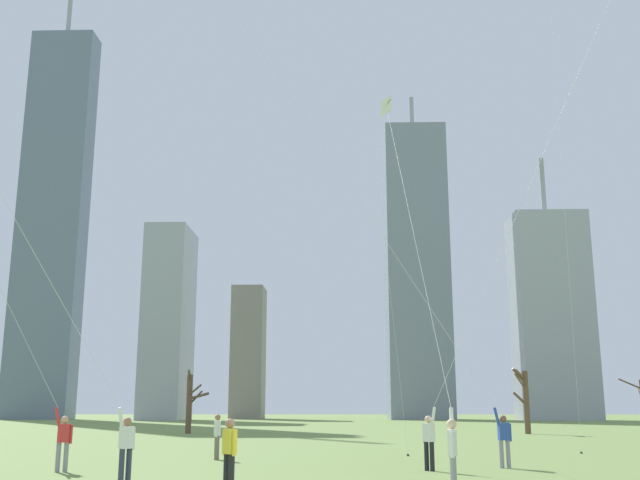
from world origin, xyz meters
TOP-DOWN VIEW (x-y plane):
  - kite_flyer_midfield_left_red at (3.79, 7.50)m, footprint 12.20×6.32m
  - kite_flyer_far_back_blue at (4.03, 6.95)m, footprint 6.79×4.12m
  - kite_flyer_midfield_right_teal at (-5.92, 2.48)m, footprint 5.12×3.47m
  - kite_flyer_foreground_left_white at (2.95, 2.35)m, footprint 0.91×12.03m
  - kite_flyer_foreground_right_purple at (-8.49, 6.48)m, footprint 7.96×1.14m
  - bystander_far_off_by_trees at (-3.96, 12.04)m, footprint 0.22×0.51m
  - bystander_strolling_midfield at (-1.89, 1.15)m, footprint 0.37×0.42m
  - distant_kite_high_overhead_pink at (11.47, 18.93)m, footprint 1.44×3.50m
  - bare_tree_rightmost at (13.99, 39.93)m, footprint 1.30×1.71m
  - bare_tree_left_of_center at (-10.64, 39.97)m, footprint 1.57×2.59m
  - skyline_mid_tower_left at (-48.65, 105.56)m, footprint 10.88×5.04m
  - skyline_squat_block at (-15.64, 113.39)m, footprint 5.41×7.44m
  - skyline_slender_spire at (33.24, 100.42)m, footprint 11.15×8.74m
  - skyline_mid_tower_right at (-26.41, 98.99)m, footprint 6.30×10.93m
  - skyline_short_annex at (13.16, 107.88)m, footprint 10.11×11.87m

SIDE VIEW (x-z plane):
  - bystander_far_off_by_trees at x=-3.96m, z-range 0.09..1.71m
  - bystander_strolling_midfield at x=-1.89m, z-range 0.09..1.71m
  - bare_tree_left_of_center at x=-10.64m, z-range 0.06..4.63m
  - bare_tree_rightmost at x=13.99m, z-range 0.12..4.85m
  - kite_flyer_foreground_right_purple at x=-8.49m, z-range -5.01..9.99m
  - kite_flyer_far_back_blue at x=4.03m, z-range -5.34..10.76m
  - kite_flyer_foreground_left_white at x=2.95m, z-range -4.34..9.87m
  - kite_flyer_midfield_right_teal at x=-5.92m, z-range -1.94..8.27m
  - kite_flyer_midfield_left_red at x=3.79m, z-range -5.32..13.12m
  - skyline_squat_block at x=-15.64m, z-range 0.00..22.45m
  - skyline_mid_tower_right at x=-26.41m, z-range 0.00..29.57m
  - skyline_slender_spire at x=33.24m, z-range -4.80..36.68m
  - distant_kite_high_overhead_pink at x=11.47m, z-range 8.80..33.89m
  - skyline_short_annex at x=13.16m, z-range -3.48..52.20m
  - skyline_mid_tower_left at x=-48.65m, z-range -4.71..72.06m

